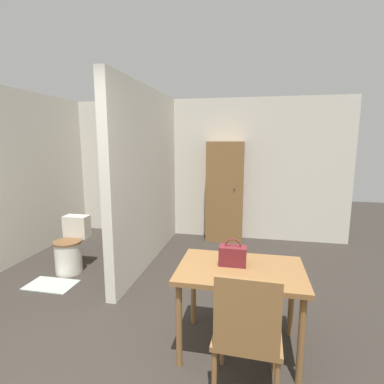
% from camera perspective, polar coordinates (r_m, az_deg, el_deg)
% --- Properties ---
extents(wall_back, '(5.48, 0.12, 2.50)m').
position_cam_1_polar(wall_back, '(5.57, 0.26, 4.44)').
color(wall_back, beige).
rests_on(wall_back, ground_plane).
extents(partition_wall, '(0.12, 2.58, 2.50)m').
position_cam_1_polar(partition_wall, '(4.38, -8.39, 2.85)').
color(partition_wall, beige).
rests_on(partition_wall, ground_plane).
extents(dining_table, '(1.03, 0.70, 0.74)m').
position_cam_1_polar(dining_table, '(2.61, 9.20, -15.96)').
color(dining_table, brown).
rests_on(dining_table, ground_plane).
extents(wooden_chair, '(0.48, 0.48, 0.95)m').
position_cam_1_polar(wooden_chair, '(2.24, 10.45, -24.67)').
color(wooden_chair, brown).
rests_on(wooden_chair, ground_plane).
extents(toilet, '(0.37, 0.52, 0.73)m').
position_cam_1_polar(toilet, '(4.48, -22.10, -9.93)').
color(toilet, silver).
rests_on(toilet, ground_plane).
extents(handbag, '(0.23, 0.12, 0.23)m').
position_cam_1_polar(handbag, '(2.58, 7.76, -11.86)').
color(handbag, maroon).
rests_on(handbag, dining_table).
extents(wooden_cabinet, '(0.63, 0.35, 1.75)m').
position_cam_1_polar(wooden_cabinet, '(5.29, 6.27, 0.01)').
color(wooden_cabinet, brown).
rests_on(wooden_cabinet, ground_plane).
extents(bath_mat, '(0.59, 0.36, 0.01)m').
position_cam_1_polar(bath_mat, '(4.26, -25.26, -15.71)').
color(bath_mat, '#99A899').
rests_on(bath_mat, ground_plane).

